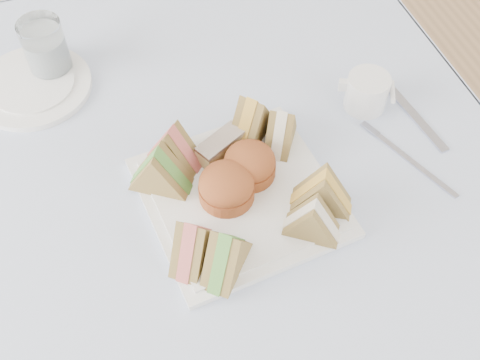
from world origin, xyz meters
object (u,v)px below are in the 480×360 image
object	(u,v)px
table	(199,277)
serving_plate	(240,197)
water_glass	(46,49)
creamer_jug	(367,92)

from	to	relation	value
table	serving_plate	world-z (taller)	serving_plate
water_glass	creamer_jug	bearing A→B (deg)	-27.41
table	serving_plate	xyz separation A→B (m)	(0.06, -0.09, 0.38)
table	creamer_jug	xyz separation A→B (m)	(0.32, 0.03, 0.41)
serving_plate	creamer_jug	bearing A→B (deg)	18.18
water_glass	serving_plate	bearing A→B (deg)	-58.60
table	water_glass	bearing A→B (deg)	120.24
water_glass	creamer_jug	distance (m)	0.55
table	serving_plate	size ratio (longest dim) A/B	3.33
serving_plate	water_glass	size ratio (longest dim) A/B	2.54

